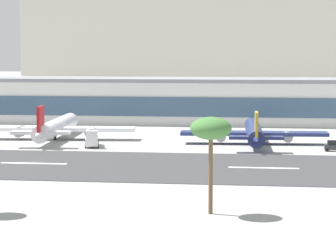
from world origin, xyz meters
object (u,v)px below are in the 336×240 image
airliner_gold_tail_gate_2 (254,133)px  service_fuel_truck_0 (92,137)px  terminal_building (181,100)px  service_baggage_tug_1 (332,146)px  distant_hotel_block (188,46)px  palm_tree_3 (211,130)px  airliner_red_tail_gate_1 (55,128)px

airliner_gold_tail_gate_2 → service_fuel_truck_0: (-33.74, -8.50, -0.55)m
terminal_building → service_baggage_tug_1: (37.85, -61.20, -5.27)m
distant_hotel_block → service_baggage_tug_1: bearing=-75.5°
airliner_gold_tail_gate_2 → palm_tree_3: (-3.23, -74.49, 7.70)m
service_fuel_truck_0 → palm_tree_3: bearing=11.7°
airliner_gold_tail_gate_2 → palm_tree_3: palm_tree_3 is taller
airliner_red_tail_gate_1 → service_baggage_tug_1: airliner_red_tail_gate_1 is taller
airliner_gold_tail_gate_2 → service_fuel_truck_0: airliner_gold_tail_gate_2 is taller
service_baggage_tug_1 → airliner_red_tail_gate_1: bearing=164.9°
service_fuel_truck_0 → airliner_red_tail_gate_1: bearing=-148.3°
terminal_building → airliner_red_tail_gate_1: bearing=-115.2°
airliner_red_tail_gate_1 → airliner_gold_tail_gate_2: bearing=-98.3°
airliner_red_tail_gate_1 → palm_tree_3: palm_tree_3 is taller
airliner_red_tail_gate_1 → terminal_building: bearing=-30.1°
airliner_red_tail_gate_1 → distant_hotel_block: bearing=-7.8°
palm_tree_3 → service_fuel_truck_0: bearing=114.8°
service_fuel_truck_0 → service_baggage_tug_1: size_ratio=2.69×
distant_hotel_block → airliner_gold_tail_gate_2: size_ratio=3.83×
service_fuel_truck_0 → airliner_gold_tail_gate_2: bearing=91.0°
distant_hotel_block → airliner_gold_tail_gate_2: 192.66m
airliner_red_tail_gate_1 → palm_tree_3: bearing=-156.5°
distant_hotel_block → airliner_red_tail_gate_1: 186.89m
service_baggage_tug_1 → palm_tree_3: size_ratio=0.28×
terminal_building → palm_tree_3: (18.73, -125.92, 3.96)m
service_fuel_truck_0 → distant_hotel_block: bearing=167.4°
distant_hotel_block → airliner_gold_tail_gate_2: bearing=-79.4°
distant_hotel_block → service_baggage_tug_1: size_ratio=45.06×
airliner_red_tail_gate_1 → palm_tree_3: size_ratio=3.50×
service_fuel_truck_0 → service_baggage_tug_1: service_fuel_truck_0 is taller
airliner_gold_tail_gate_2 → service_baggage_tug_1: (15.89, -9.78, -1.53)m
terminal_building → service_fuel_truck_0: 61.22m
airliner_red_tail_gate_1 → airliner_gold_tail_gate_2: (44.90, -2.74, -0.18)m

